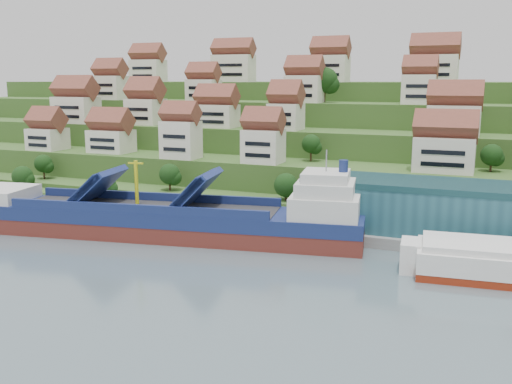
% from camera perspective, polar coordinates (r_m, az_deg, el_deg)
% --- Properties ---
extents(ground, '(300.00, 300.00, 0.00)m').
position_cam_1_polar(ground, '(115.55, -6.17, -4.86)').
color(ground, slate).
rests_on(ground, ground).
extents(quay, '(180.00, 14.00, 2.20)m').
position_cam_1_polar(quay, '(121.23, 5.61, -3.55)').
color(quay, gray).
rests_on(quay, ground).
extents(pebble_beach, '(45.00, 20.00, 1.00)m').
position_cam_1_polar(pebble_beach, '(159.25, -22.71, -1.04)').
color(pebble_beach, gray).
rests_on(pebble_beach, ground).
extents(hillside, '(260.00, 128.00, 31.00)m').
position_cam_1_polar(hillside, '(209.02, 7.44, 5.27)').
color(hillside, '#2D4C1E').
rests_on(hillside, ground).
extents(hillside_village, '(154.33, 63.40, 29.22)m').
position_cam_1_polar(hillside_village, '(169.25, 3.29, 8.85)').
color(hillside_village, white).
rests_on(hillside_village, ground).
extents(hillside_trees, '(142.58, 61.90, 32.21)m').
position_cam_1_polar(hillside_trees, '(158.02, -0.33, 6.27)').
color(hillside_trees, '#193D14').
rests_on(hillside_trees, ground).
extents(warehouse, '(60.00, 15.00, 10.00)m').
position_cam_1_polar(warehouse, '(117.05, 21.13, -1.72)').
color(warehouse, '#265B69').
rests_on(warehouse, quay).
extents(flagpole, '(1.28, 0.16, 8.00)m').
position_cam_1_polar(flagpole, '(115.78, 4.05, -1.28)').
color(flagpole, gray).
rests_on(flagpole, quay).
extents(beach_huts, '(14.40, 3.70, 2.20)m').
position_cam_1_polar(beach_huts, '(159.50, -23.58, -0.50)').
color(beach_huts, white).
rests_on(beach_huts, pebble_beach).
extents(cargo_ship, '(84.98, 27.06, 18.70)m').
position_cam_1_polar(cargo_ship, '(118.33, -8.78, -2.79)').
color(cargo_ship, maroon).
rests_on(cargo_ship, ground).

